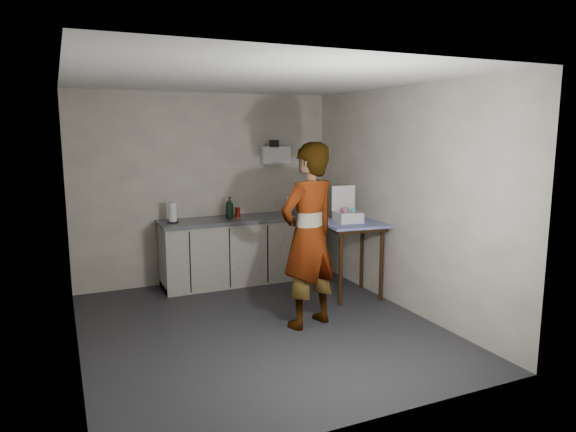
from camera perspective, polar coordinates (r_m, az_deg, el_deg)
name	(u,v)px	position (r m, az deg, el deg)	size (l,w,h in m)	color
ground	(260,328)	(5.65, -3.18, -12.28)	(4.00, 4.00, 0.00)	#27272C
wall_back	(207,189)	(7.19, -9.03, 3.03)	(3.60, 0.02, 2.60)	#AFA798
wall_right	(401,199)	(6.17, 12.40, 1.88)	(0.02, 4.00, 2.60)	#AFA798
wall_left	(71,221)	(4.97, -22.97, -0.47)	(0.02, 4.00, 2.60)	#AFA798
ceiling	(257,79)	(5.27, -3.45, 14.93)	(3.60, 4.00, 0.01)	white
kitchen_counter	(242,252)	(7.18, -5.14, -3.97)	(2.24, 0.62, 0.91)	black
wall_shelf	(275,155)	(7.41, -1.45, 6.81)	(0.42, 0.18, 0.37)	white
side_table	(352,232)	(6.49, 7.17, -1.75)	(0.82, 0.82, 0.96)	#35200C
standing_man	(309,236)	(5.44, 2.31, -2.23)	(0.72, 0.48, 1.98)	#B2A593
soap_bottle	(230,208)	(6.99, -6.51, 0.92)	(0.11, 0.12, 0.30)	black
soda_can	(238,212)	(7.11, -5.62, 0.42)	(0.07, 0.07, 0.14)	red
dark_bottle	(229,210)	(7.05, -6.55, 0.72)	(0.07, 0.07, 0.23)	black
paper_towel	(173,213)	(6.82, -12.70, 0.31)	(0.15, 0.15, 0.26)	black
dish_rack	(295,209)	(7.35, 0.73, 0.73)	(0.40, 0.30, 0.28)	silver
bakery_box	(347,214)	(6.48, 6.59, 0.23)	(0.36, 0.37, 0.44)	white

